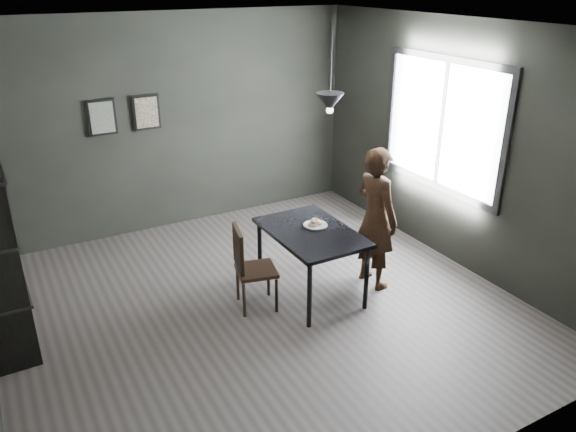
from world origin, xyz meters
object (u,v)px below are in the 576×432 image
pendant_lamp (330,102)px  white_plate (315,226)px  wood_chair (248,263)px  cafe_table (311,237)px  woman (376,218)px

pendant_lamp → white_plate: bearing=-170.0°
wood_chair → cafe_table: bearing=7.6°
woman → pendant_lamp: pendant_lamp is taller
white_plate → woman: (0.63, -0.22, 0.04)m
woman → pendant_lamp: (-0.47, 0.24, 1.26)m
pendant_lamp → cafe_table: bearing=-158.2°
wood_chair → pendant_lamp: bearing=15.1°
wood_chair → pendant_lamp: (0.95, 0.03, 1.54)m
white_plate → wood_chair: size_ratio=0.25×
cafe_table → wood_chair: 0.72m
white_plate → wood_chair: 0.83m
cafe_table → woman: (0.72, -0.14, 0.12)m
white_plate → woman: size_ratio=0.14×
cafe_table → white_plate: size_ratio=5.22×
woman → wood_chair: 1.47m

